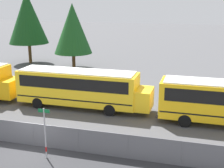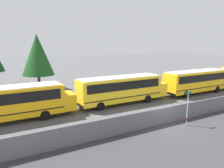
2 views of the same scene
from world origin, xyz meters
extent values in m
plane|color=#4C4C4F|center=(0.00, 0.00, 0.00)|extent=(200.00, 200.00, 0.00)
cube|color=#9EA0A5|center=(0.00, 0.00, 0.74)|extent=(72.76, 0.03, 1.48)
cube|color=slate|center=(0.00, -0.01, 0.74)|extent=(72.76, 0.01, 1.48)
cylinder|color=slate|center=(0.00, 0.00, 1.48)|extent=(72.76, 0.05, 0.05)
cylinder|color=slate|center=(-12.13, 0.00, 0.74)|extent=(0.07, 0.07, 1.48)
cylinder|color=slate|center=(-9.09, 0.00, 0.74)|extent=(0.07, 0.07, 1.48)
cylinder|color=slate|center=(-6.06, 0.00, 0.74)|extent=(0.07, 0.07, 1.48)
cylinder|color=slate|center=(-3.03, 0.00, 0.74)|extent=(0.07, 0.07, 1.48)
cylinder|color=slate|center=(0.00, 0.00, 0.74)|extent=(0.07, 0.07, 1.48)
cylinder|color=slate|center=(3.03, 0.00, 0.74)|extent=(0.07, 0.07, 1.48)
cylinder|color=slate|center=(6.06, 0.00, 0.74)|extent=(0.07, 0.07, 1.48)
cube|color=#EDA80F|center=(-12.02, 7.30, 1.80)|extent=(10.14, 2.50, 2.65)
cube|color=black|center=(-12.02, 7.30, 2.38)|extent=(9.33, 2.54, 0.96)
cube|color=black|center=(-12.02, 7.30, 1.05)|extent=(9.94, 2.53, 0.10)
cube|color=#EDA80F|center=(-6.34, 7.30, 1.27)|extent=(1.22, 2.30, 1.59)
cube|color=silver|center=(-12.02, 7.30, 3.17)|extent=(9.63, 2.25, 0.10)
cylinder|color=black|center=(-8.87, 8.44, 0.47)|extent=(0.94, 0.28, 0.94)
cylinder|color=black|center=(-8.87, 6.17, 0.47)|extent=(0.94, 0.28, 0.94)
cube|color=yellow|center=(0.02, 7.40, 1.80)|extent=(10.14, 2.50, 2.65)
cube|color=black|center=(0.02, 7.40, 2.38)|extent=(9.33, 2.54, 0.96)
cube|color=black|center=(0.02, 7.40, 1.05)|extent=(9.94, 2.53, 0.10)
cube|color=yellow|center=(5.69, 7.40, 1.27)|extent=(1.22, 2.30, 1.59)
cube|color=black|center=(-5.11, 7.40, 0.62)|extent=(0.12, 2.50, 0.24)
cube|color=silver|center=(0.02, 7.40, 3.17)|extent=(9.63, 2.25, 0.10)
cylinder|color=black|center=(3.16, 8.53, 0.47)|extent=(0.94, 0.28, 0.94)
cylinder|color=black|center=(3.16, 6.26, 0.47)|extent=(0.94, 0.28, 0.94)
cylinder|color=black|center=(-3.13, 8.53, 0.47)|extent=(0.94, 0.28, 0.94)
cylinder|color=black|center=(-3.13, 6.26, 0.47)|extent=(0.94, 0.28, 0.94)
cube|color=yellow|center=(12.11, 6.76, 1.80)|extent=(10.14, 2.50, 2.65)
cube|color=black|center=(12.11, 6.76, 2.38)|extent=(9.33, 2.54, 0.96)
cube|color=black|center=(12.11, 6.76, 1.05)|extent=(9.94, 2.53, 0.10)
cube|color=yellow|center=(17.79, 6.76, 1.27)|extent=(1.22, 2.30, 1.59)
cube|color=black|center=(6.99, 6.76, 0.62)|extent=(0.12, 2.50, 0.24)
cube|color=silver|center=(12.11, 6.76, 3.17)|extent=(9.63, 2.25, 0.10)
cylinder|color=black|center=(15.26, 7.89, 0.47)|extent=(0.94, 0.28, 0.94)
cylinder|color=black|center=(15.26, 5.63, 0.47)|extent=(0.94, 0.28, 0.94)
cylinder|color=black|center=(8.97, 7.89, 0.47)|extent=(0.94, 0.28, 0.94)
cylinder|color=black|center=(8.97, 5.63, 0.47)|extent=(0.94, 0.28, 0.94)
cylinder|color=#B7B7BC|center=(1.51, -1.22, 1.53)|extent=(0.08, 0.08, 3.05)
cylinder|color=red|center=(1.51, -1.22, 0.55)|extent=(0.09, 0.09, 0.30)
cube|color=#147238|center=(1.51, -1.22, 2.90)|extent=(0.70, 0.02, 0.20)
cylinder|color=#51381E|center=(-6.29, 21.67, 1.02)|extent=(0.44, 0.44, 2.04)
cone|color=#194C1E|center=(-6.29, 21.67, 5.23)|extent=(4.91, 4.91, 6.39)
camera|label=1|loc=(9.64, -15.91, 8.97)|focal=50.00mm
camera|label=2|loc=(-12.94, -13.66, 7.09)|focal=35.00mm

